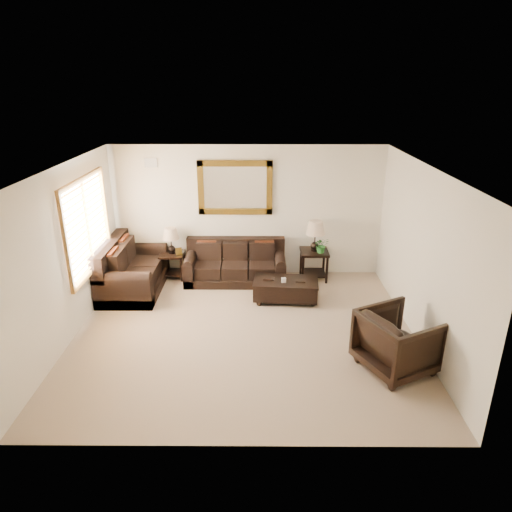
{
  "coord_description": "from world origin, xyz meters",
  "views": [
    {
      "loc": [
        0.23,
        -6.54,
        3.9
      ],
      "look_at": [
        0.18,
        0.6,
        1.11
      ],
      "focal_mm": 32.0,
      "sensor_mm": 36.0,
      "label": 1
    }
  ],
  "objects_px": {
    "sofa": "(235,266)",
    "end_table_right": "(315,242)",
    "end_table_left": "(171,245)",
    "coffee_table": "(286,288)",
    "loveseat": "(130,273)",
    "armchair": "(399,339)"
  },
  "relations": [
    {
      "from": "loveseat",
      "to": "end_table_right",
      "type": "relative_size",
      "value": 1.42
    },
    {
      "from": "end_table_left",
      "to": "sofa",
      "type": "bearing_deg",
      "value": -4.98
    },
    {
      "from": "end_table_right",
      "to": "armchair",
      "type": "bearing_deg",
      "value": -75.27
    },
    {
      "from": "sofa",
      "to": "end_table_right",
      "type": "bearing_deg",
      "value": 2.83
    },
    {
      "from": "loveseat",
      "to": "end_table_right",
      "type": "bearing_deg",
      "value": -81.01
    },
    {
      "from": "sofa",
      "to": "end_table_right",
      "type": "xyz_separation_m",
      "value": [
        1.62,
        0.08,
        0.51
      ]
    },
    {
      "from": "loveseat",
      "to": "end_table_right",
      "type": "distance_m",
      "value": 3.71
    },
    {
      "from": "sofa",
      "to": "armchair",
      "type": "height_order",
      "value": "armchair"
    },
    {
      "from": "sofa",
      "to": "end_table_right",
      "type": "relative_size",
      "value": 1.63
    },
    {
      "from": "end_table_right",
      "to": "sofa",
      "type": "bearing_deg",
      "value": -177.17
    },
    {
      "from": "end_table_left",
      "to": "coffee_table",
      "type": "xyz_separation_m",
      "value": [
        2.29,
        -1.04,
        -0.46
      ]
    },
    {
      "from": "loveseat",
      "to": "coffee_table",
      "type": "relative_size",
      "value": 1.42
    },
    {
      "from": "sofa",
      "to": "armchair",
      "type": "relative_size",
      "value": 2.09
    },
    {
      "from": "loveseat",
      "to": "end_table_right",
      "type": "height_order",
      "value": "end_table_right"
    },
    {
      "from": "end_table_right",
      "to": "coffee_table",
      "type": "relative_size",
      "value": 1.0
    },
    {
      "from": "end_table_right",
      "to": "coffee_table",
      "type": "xyz_separation_m",
      "value": [
        -0.63,
        -1.0,
        -0.56
      ]
    },
    {
      "from": "end_table_left",
      "to": "armchair",
      "type": "relative_size",
      "value": 1.12
    },
    {
      "from": "armchair",
      "to": "coffee_table",
      "type": "bearing_deg",
      "value": 7.4
    },
    {
      "from": "loveseat",
      "to": "end_table_left",
      "type": "distance_m",
      "value": 1.0
    },
    {
      "from": "loveseat",
      "to": "armchair",
      "type": "xyz_separation_m",
      "value": [
        4.47,
        -2.59,
        0.12
      ]
    },
    {
      "from": "end_table_right",
      "to": "coffee_table",
      "type": "bearing_deg",
      "value": -122.33
    },
    {
      "from": "armchair",
      "to": "loveseat",
      "type": "bearing_deg",
      "value": 33.17
    }
  ]
}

